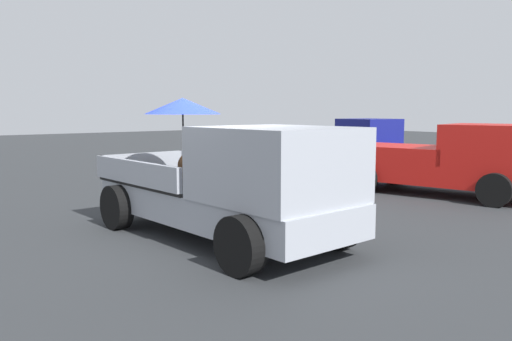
% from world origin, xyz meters
% --- Properties ---
extents(ground_plane, '(80.00, 80.00, 0.00)m').
position_xyz_m(ground_plane, '(0.00, 0.00, 0.00)').
color(ground_plane, '#2D3033').
extents(pickup_truck_main, '(5.12, 2.40, 2.35)m').
position_xyz_m(pickup_truck_main, '(0.44, 0.01, 0.98)').
color(pickup_truck_main, black).
rests_on(pickup_truck_main, ground).
extents(pickup_truck_red, '(5.07, 2.93, 1.80)m').
position_xyz_m(pickup_truck_red, '(0.02, 6.97, 0.87)').
color(pickup_truck_red, black).
rests_on(pickup_truck_red, ground).
extents(pickup_truck_far, '(4.97, 2.60, 1.80)m').
position_xyz_m(pickup_truck_far, '(-6.66, 11.14, 0.87)').
color(pickup_truck_far, black).
rests_on(pickup_truck_far, ground).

